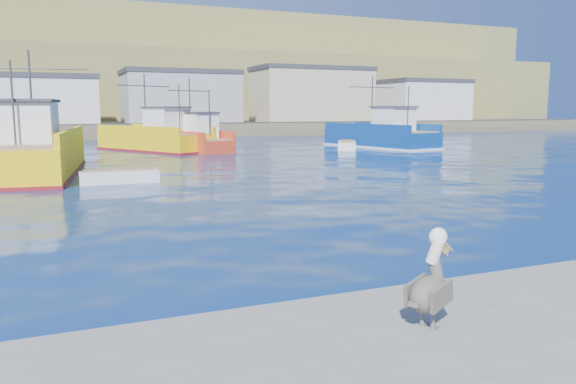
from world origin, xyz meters
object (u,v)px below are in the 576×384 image
object	(u,v)px
pelican	(431,285)
trawler_yellow_b	(156,139)
trawler_blue	(382,136)
trawler_yellow_a	(30,153)
boat_orange	(197,139)
skiff_mid	(119,178)
skiff_far	(347,146)

from	to	relation	value
pelican	trawler_yellow_b	bearing A→B (deg)	85.48
trawler_blue	pelican	world-z (taller)	trawler_blue
trawler_yellow_a	boat_orange	bearing A→B (deg)	46.83
skiff_mid	pelican	distance (m)	21.74
skiff_far	trawler_yellow_b	bearing A→B (deg)	162.87
trawler_yellow_b	pelican	xyz separation A→B (m)	(-3.30, -41.72, 0.06)
trawler_blue	boat_orange	bearing A→B (deg)	174.02
trawler_yellow_b	skiff_mid	world-z (taller)	trawler_yellow_b
trawler_blue	skiff_mid	world-z (taller)	trawler_blue
trawler_yellow_a	trawler_yellow_b	xyz separation A→B (m)	(9.23, 14.90, -0.13)
trawler_yellow_a	boat_orange	world-z (taller)	trawler_yellow_a
skiff_mid	trawler_yellow_b	bearing A→B (deg)	75.45
trawler_yellow_a	boat_orange	distance (m)	17.93
trawler_blue	boat_orange	world-z (taller)	trawler_blue
trawler_yellow_a	skiff_mid	size ratio (longest dim) A/B	3.85
trawler_yellow_a	pelican	bearing A→B (deg)	-77.52
trawler_blue	skiff_far	world-z (taller)	trawler_blue
trawler_yellow_a	trawler_blue	bearing A→B (deg)	21.23
boat_orange	pelican	world-z (taller)	boat_orange
trawler_yellow_b	trawler_blue	world-z (taller)	trawler_blue
boat_orange	skiff_mid	distance (m)	20.05
boat_orange	skiff_mid	size ratio (longest dim) A/B	2.26
trawler_yellow_a	pelican	size ratio (longest dim) A/B	10.05
boat_orange	trawler_yellow_b	bearing A→B (deg)	148.98
boat_orange	skiff_far	size ratio (longest dim) A/B	1.87
boat_orange	pelican	size ratio (longest dim) A/B	5.90
trawler_yellow_a	pelican	world-z (taller)	trawler_yellow_a
skiff_far	trawler_yellow_a	bearing A→B (deg)	-157.83
skiff_mid	skiff_far	size ratio (longest dim) A/B	0.83
trawler_blue	trawler_yellow_a	bearing A→B (deg)	-158.77
trawler_yellow_b	trawler_blue	distance (m)	20.20
skiff_mid	skiff_far	distance (m)	25.79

